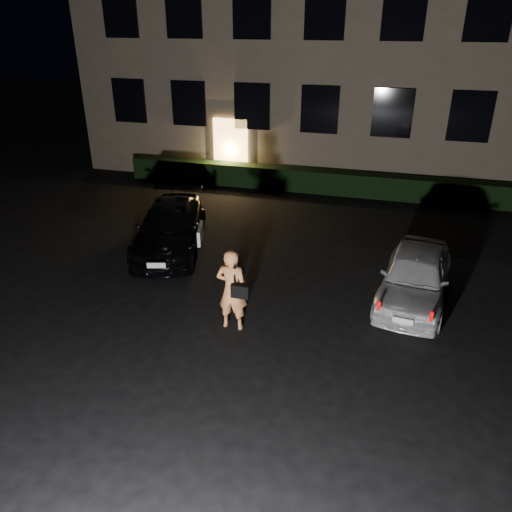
# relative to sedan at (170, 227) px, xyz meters

# --- Properties ---
(ground) EXTENTS (80.00, 80.00, 0.00)m
(ground) POSITION_rel_sedan_xyz_m (3.11, -4.23, -0.63)
(ground) COLOR black
(ground) RESTS_ON ground
(building) EXTENTS (20.00, 8.11, 12.00)m
(building) POSITION_rel_sedan_xyz_m (3.11, 10.76, 5.37)
(building) COLOR brown
(building) RESTS_ON ground
(hedge) EXTENTS (15.00, 0.70, 0.85)m
(hedge) POSITION_rel_sedan_xyz_m (3.11, 6.27, -0.21)
(hedge) COLOR black
(hedge) RESTS_ON ground
(sedan) EXTENTS (2.90, 4.68, 1.27)m
(sedan) POSITION_rel_sedan_xyz_m (0.00, 0.00, 0.00)
(sedan) COLOR black
(sedan) RESTS_ON ground
(hatch) EXTENTS (1.95, 3.86, 1.26)m
(hatch) POSITION_rel_sedan_xyz_m (6.77, -1.17, -0.00)
(hatch) COLOR silver
(hatch) RESTS_ON ground
(man) EXTENTS (0.76, 0.45, 1.85)m
(man) POSITION_rel_sedan_xyz_m (3.01, -3.44, 0.30)
(man) COLOR #F59657
(man) RESTS_ON ground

